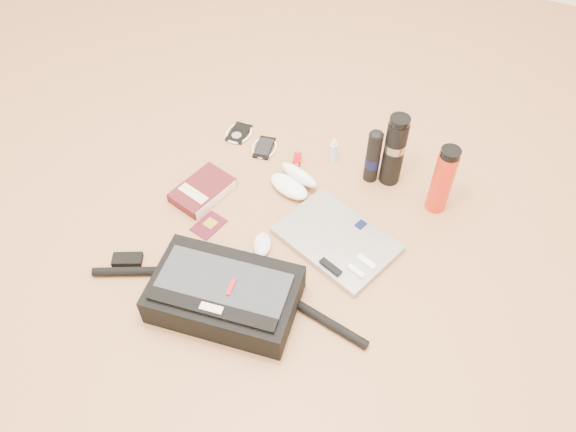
# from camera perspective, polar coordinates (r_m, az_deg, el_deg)

# --- Properties ---
(ground) EXTENTS (4.00, 4.00, 0.00)m
(ground) POSITION_cam_1_polar(r_m,az_deg,el_deg) (1.80, -1.74, -3.82)
(ground) COLOR #A66F45
(ground) RESTS_ON ground
(messenger_bag) EXTENTS (0.86, 0.32, 0.12)m
(messenger_bag) POSITION_cam_1_polar(r_m,az_deg,el_deg) (1.66, -6.52, -7.87)
(messenger_bag) COLOR black
(messenger_bag) RESTS_ON ground
(laptop) EXTENTS (0.43, 0.36, 0.04)m
(laptop) POSITION_cam_1_polar(r_m,az_deg,el_deg) (1.82, 4.98, -2.42)
(laptop) COLOR #A1A1A4
(laptop) RESTS_ON ground
(book) EXTENTS (0.18, 0.23, 0.04)m
(book) POSITION_cam_1_polar(r_m,az_deg,el_deg) (1.97, -8.66, 2.58)
(book) COLOR #451115
(book) RESTS_ON ground
(passport) EXTENTS (0.10, 0.12, 0.01)m
(passport) POSITION_cam_1_polar(r_m,az_deg,el_deg) (1.89, -8.05, -0.92)
(passport) COLOR #430D1B
(passport) RESTS_ON ground
(mouse) EXTENTS (0.09, 0.11, 0.03)m
(mouse) POSITION_cam_1_polar(r_m,az_deg,el_deg) (1.80, -2.64, -2.91)
(mouse) COLOR silver
(mouse) RESTS_ON ground
(sunglasses_case) EXTENTS (0.19, 0.18, 0.09)m
(sunglasses_case) POSITION_cam_1_polar(r_m,az_deg,el_deg) (1.96, 0.60, 3.59)
(sunglasses_case) COLOR white
(sunglasses_case) RESTS_ON ground
(ipod) EXTENTS (0.10, 0.12, 0.01)m
(ipod) POSITION_cam_1_polar(r_m,az_deg,el_deg) (2.19, -5.00, 8.41)
(ipod) COLOR black
(ipod) RESTS_ON ground
(phone) EXTENTS (0.11, 0.13, 0.01)m
(phone) POSITION_cam_1_polar(r_m,az_deg,el_deg) (2.12, -2.41, 6.96)
(phone) COLOR black
(phone) RESTS_ON ground
(inhaler) EXTENTS (0.05, 0.09, 0.02)m
(inhaler) POSITION_cam_1_polar(r_m,az_deg,el_deg) (2.07, 0.95, 5.84)
(inhaler) COLOR #A4060D
(inhaler) RESTS_ON ground
(spray_bottle) EXTENTS (0.03, 0.03, 0.10)m
(spray_bottle) POSITION_cam_1_polar(r_m,az_deg,el_deg) (2.06, 4.66, 6.54)
(spray_bottle) COLOR #B3DDF9
(spray_bottle) RESTS_ON ground
(aerosol_can) EXTENTS (0.06, 0.06, 0.22)m
(aerosol_can) POSITION_cam_1_polar(r_m,az_deg,el_deg) (1.96, 8.64, 6.04)
(aerosol_can) COLOR black
(aerosol_can) RESTS_ON ground
(thermos_black) EXTENTS (0.09, 0.09, 0.28)m
(thermos_black) POSITION_cam_1_polar(r_m,az_deg,el_deg) (1.95, 10.74, 6.60)
(thermos_black) COLOR black
(thermos_black) RESTS_ON ground
(thermos_red) EXTENTS (0.08, 0.08, 0.26)m
(thermos_red) POSITION_cam_1_polar(r_m,az_deg,el_deg) (1.90, 15.42, 3.55)
(thermos_red) COLOR red
(thermos_red) RESTS_ON ground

